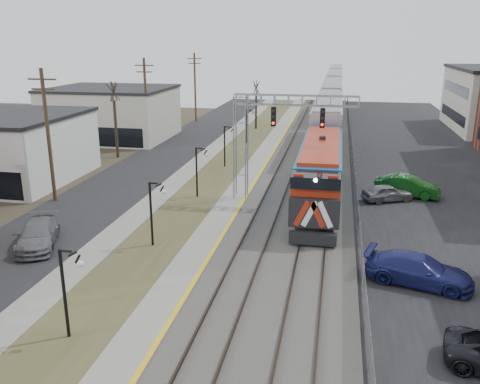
# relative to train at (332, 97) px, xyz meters

# --- Properties ---
(street_west) EXTENTS (7.00, 120.00, 0.04)m
(street_west) POSITION_rel_train_xyz_m (-17.00, -40.17, -2.92)
(street_west) COLOR black
(street_west) RESTS_ON ground
(sidewalk) EXTENTS (2.00, 120.00, 0.08)m
(sidewalk) POSITION_rel_train_xyz_m (-12.50, -40.17, -2.90)
(sidewalk) COLOR gray
(sidewalk) RESTS_ON ground
(grass_median) EXTENTS (4.00, 120.00, 0.06)m
(grass_median) POSITION_rel_train_xyz_m (-9.50, -40.17, -2.91)
(grass_median) COLOR #424625
(grass_median) RESTS_ON ground
(platform) EXTENTS (2.00, 120.00, 0.24)m
(platform) POSITION_rel_train_xyz_m (-6.50, -40.17, -2.82)
(platform) COLOR gray
(platform) RESTS_ON ground
(ballast_bed) EXTENTS (8.00, 120.00, 0.20)m
(ballast_bed) POSITION_rel_train_xyz_m (-1.50, -40.17, -2.84)
(ballast_bed) COLOR #595651
(ballast_bed) RESTS_ON ground
(parking_lot) EXTENTS (16.00, 120.00, 0.04)m
(parking_lot) POSITION_rel_train_xyz_m (10.50, -40.17, -2.92)
(parking_lot) COLOR black
(parking_lot) RESTS_ON ground
(platform_edge) EXTENTS (0.24, 120.00, 0.01)m
(platform_edge) POSITION_rel_train_xyz_m (-5.62, -40.17, -2.69)
(platform_edge) COLOR gold
(platform_edge) RESTS_ON platform
(track_near) EXTENTS (1.58, 120.00, 0.15)m
(track_near) POSITION_rel_train_xyz_m (-3.50, -40.17, -2.66)
(track_near) COLOR #2D2119
(track_near) RESTS_ON ballast_bed
(track_far) EXTENTS (1.58, 120.00, 0.15)m
(track_far) POSITION_rel_train_xyz_m (-0.00, -40.17, -2.66)
(track_far) COLOR #2D2119
(track_far) RESTS_ON ballast_bed
(train) EXTENTS (3.00, 108.65, 5.33)m
(train) POSITION_rel_train_xyz_m (0.00, 0.00, 0.00)
(train) COLOR #13579B
(train) RESTS_ON ground
(signal_gantry) EXTENTS (9.00, 1.07, 8.15)m
(signal_gantry) POSITION_rel_train_xyz_m (-4.28, -47.18, 2.65)
(signal_gantry) COLOR gray
(signal_gantry) RESTS_ON ground
(lampposts) EXTENTS (0.14, 62.14, 4.00)m
(lampposts) POSITION_rel_train_xyz_m (-9.50, -56.89, -0.94)
(lampposts) COLOR black
(lampposts) RESTS_ON ground
(utility_poles) EXTENTS (0.28, 80.28, 10.00)m
(utility_poles) POSITION_rel_train_xyz_m (-20.00, -50.17, 2.06)
(utility_poles) COLOR #4C3823
(utility_poles) RESTS_ON ground
(fence) EXTENTS (0.04, 120.00, 1.60)m
(fence) POSITION_rel_train_xyz_m (2.70, -40.17, -2.14)
(fence) COLOR gray
(fence) RESTS_ON ground
(bare_trees) EXTENTS (12.30, 42.30, 5.95)m
(bare_trees) POSITION_rel_train_xyz_m (-18.16, -36.26, -0.24)
(bare_trees) COLOR #382D23
(bare_trees) RESTS_ON ground
(car_lot_d) EXTENTS (5.71, 3.54, 1.54)m
(car_lot_d) POSITION_rel_train_xyz_m (5.50, -59.39, -2.17)
(car_lot_d) COLOR navy
(car_lot_d) RESTS_ON ground
(car_lot_e) EXTENTS (4.16, 3.03, 1.32)m
(car_lot_e) POSITION_rel_train_xyz_m (5.11, -45.46, -2.28)
(car_lot_e) COLOR slate
(car_lot_e) RESTS_ON ground
(car_lot_f) EXTENTS (5.26, 2.85, 1.64)m
(car_lot_f) POSITION_rel_train_xyz_m (6.75, -43.85, -2.12)
(car_lot_f) COLOR #0E4812
(car_lot_f) RESTS_ON ground
(car_street_b) EXTENTS (3.93, 5.54, 1.49)m
(car_street_b) POSITION_rel_train_xyz_m (-16.20, -58.58, -2.19)
(car_street_b) COLOR slate
(car_street_b) RESTS_ON ground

